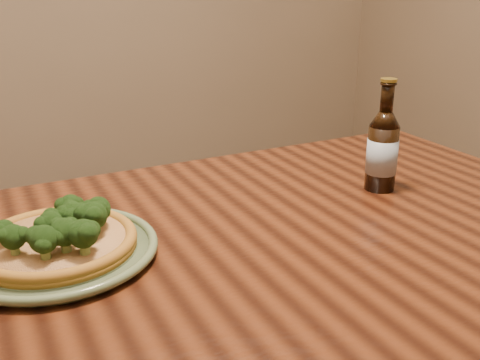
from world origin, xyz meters
name	(u,v)px	position (x,y,z in m)	size (l,w,h in m)	color
table	(178,326)	(0.00, 0.10, 0.66)	(1.60, 0.90, 0.75)	#46200F
plate	(57,250)	(-0.14, 0.22, 0.76)	(0.30, 0.30, 0.02)	#5C704D
pizza	(58,238)	(-0.14, 0.22, 0.78)	(0.24, 0.24, 0.07)	#A16E24
beer_bottle	(382,150)	(0.47, 0.22, 0.83)	(0.06, 0.06, 0.22)	black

